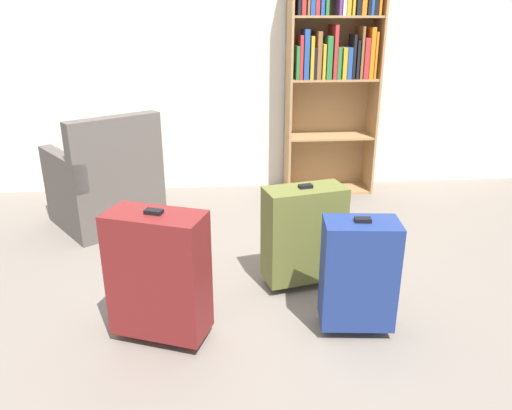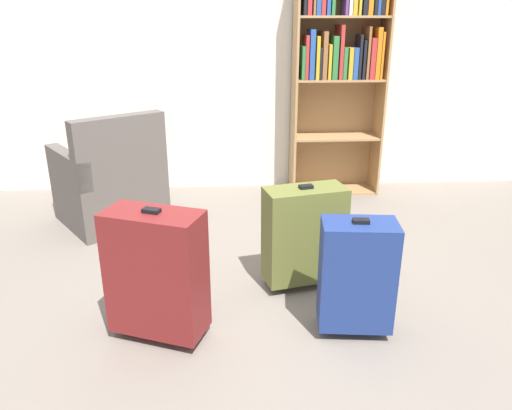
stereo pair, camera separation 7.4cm
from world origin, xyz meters
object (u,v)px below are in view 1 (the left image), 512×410
Objects in this scene: suitcase_navy_blue at (358,273)px; bookshelf at (334,52)px; armchair at (106,186)px; suitcase_olive at (304,234)px; suitcase_dark_red at (159,274)px; mug at (164,226)px.

bookshelf is at bearing 81.05° from suitcase_navy_blue.
armchair reaches higher than suitcase_olive.
suitcase_navy_blue is (1.57, -1.59, 0.02)m from armchair.
suitcase_dark_red is 1.10× the size of suitcase_olive.
bookshelf is 17.22× the size of mug.
bookshelf is 2.12× the size of armchair.
armchair is (-1.93, -0.66, -0.96)m from bookshelf.
bookshelf reaches higher than suitcase_dark_red.
suitcase_olive is at bearing -107.41° from bookshelf.
armchair is 1.67m from suitcase_dark_red.
suitcase_olive is (0.82, 0.48, -0.03)m from suitcase_dark_red.
suitcase_olive is at bearing -43.53° from mug.
suitcase_navy_blue reaches higher than mug.
suitcase_navy_blue is 0.90× the size of suitcase_dark_red.
mug is at bearing -24.40° from armchair.
suitcase_navy_blue is at bearing -68.87° from suitcase_olive.
suitcase_dark_red reaches higher than mug.
armchair is at bearing 141.74° from suitcase_olive.
bookshelf is 2.10m from mug.
bookshelf reaches higher than mug.
suitcase_navy_blue is at bearing -50.94° from mug.
suitcase_dark_red is (-1.01, 0.02, 0.04)m from suitcase_navy_blue.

